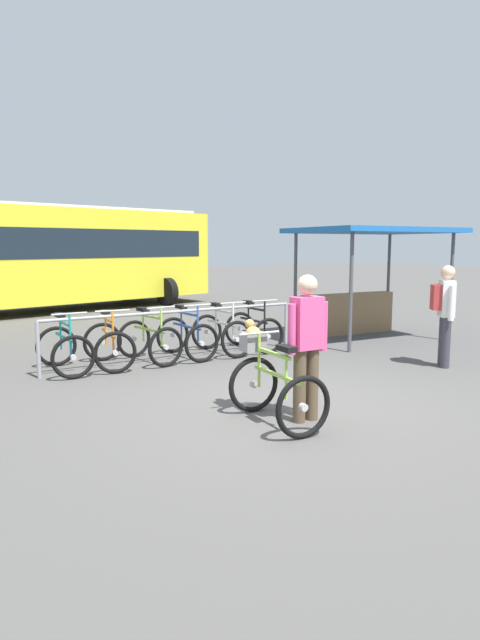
{
  "coord_description": "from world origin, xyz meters",
  "views": [
    {
      "loc": [
        -3.69,
        -5.28,
        1.96
      ],
      "look_at": [
        -0.23,
        0.72,
        1.0
      ],
      "focal_mm": 30.47,
      "sensor_mm": 36.0,
      "label": 1
    }
  ],
  "objects_px": {
    "racked_bike_blue": "(187,337)",
    "featured_bicycle": "(271,379)",
    "person_with_featured_bike": "(307,341)",
    "racked_bike_lime": "(149,341)",
    "pedestrian_with_backpack": "(445,309)",
    "racked_bike_black": "(253,330)",
    "racked_bike_white": "(221,333)",
    "bus_distant": "(52,252)",
    "racked_bike_orange": "(109,345)",
    "market_stall": "(361,272)",
    "racked_bike_teal": "(64,349)"
  },
  "relations": [
    {
      "from": "racked_bike_orange",
      "to": "bus_distant",
      "type": "relative_size",
      "value": 0.11
    },
    {
      "from": "racked_bike_black",
      "to": "bus_distant",
      "type": "distance_m",
      "value": 8.56
    },
    {
      "from": "racked_bike_black",
      "to": "person_with_featured_bike",
      "type": "relative_size",
      "value": 0.66
    },
    {
      "from": "racked_bike_teal",
      "to": "featured_bicycle",
      "type": "distance_m",
      "value": 3.84
    },
    {
      "from": "racked_bike_orange",
      "to": "market_stall",
      "type": "relative_size",
      "value": 0.36
    },
    {
      "from": "racked_bike_blue",
      "to": "market_stall",
      "type": "distance_m",
      "value": 4.27
    },
    {
      "from": "racked_bike_lime",
      "to": "pedestrian_with_backpack",
      "type": "distance_m",
      "value": 4.85
    },
    {
      "from": "racked_bike_white",
      "to": "bus_distant",
      "type": "bearing_deg",
      "value": 98.9
    },
    {
      "from": "racked_bike_white",
      "to": "person_with_featured_bike",
      "type": "bearing_deg",
      "value": -104.26
    },
    {
      "from": "person_with_featured_bike",
      "to": "racked_bike_lime",
      "type": "bearing_deg",
      "value": 96.36
    },
    {
      "from": "racked_bike_teal",
      "to": "racked_bike_lime",
      "type": "relative_size",
      "value": 0.93
    },
    {
      "from": "person_with_featured_bike",
      "to": "featured_bicycle",
      "type": "bearing_deg",
      "value": 151.48
    },
    {
      "from": "racked_bike_teal",
      "to": "racked_bike_lime",
      "type": "height_order",
      "value": "same"
    },
    {
      "from": "bus_distant",
      "to": "racked_bike_black",
      "type": "bearing_deg",
      "value": -76.38
    },
    {
      "from": "racked_bike_orange",
      "to": "person_with_featured_bike",
      "type": "xyz_separation_m",
      "value": [
        1.12,
        -3.76,
        0.54
      ]
    },
    {
      "from": "racked_bike_blue",
      "to": "featured_bicycle",
      "type": "bearing_deg",
      "value": -99.72
    },
    {
      "from": "person_with_featured_bike",
      "to": "pedestrian_with_backpack",
      "type": "bearing_deg",
      "value": 17.07
    },
    {
      "from": "racked_bike_orange",
      "to": "racked_bike_lime",
      "type": "distance_m",
      "value": 0.7
    },
    {
      "from": "racked_bike_black",
      "to": "racked_bike_white",
      "type": "bearing_deg",
      "value": -177.78
    },
    {
      "from": "racked_bike_lime",
      "to": "person_with_featured_bike",
      "type": "distance_m",
      "value": 3.85
    },
    {
      "from": "racked_bike_lime",
      "to": "racked_bike_black",
      "type": "distance_m",
      "value": 2.1
    },
    {
      "from": "racked_bike_teal",
      "to": "featured_bicycle",
      "type": "relative_size",
      "value": 0.92
    },
    {
      "from": "racked_bike_blue",
      "to": "pedestrian_with_backpack",
      "type": "relative_size",
      "value": 0.7
    },
    {
      "from": "person_with_featured_bike",
      "to": "market_stall",
      "type": "relative_size",
      "value": 0.52
    },
    {
      "from": "racked_bike_white",
      "to": "racked_bike_orange",
      "type": "bearing_deg",
      "value": -177.78
    },
    {
      "from": "featured_bicycle",
      "to": "bus_distant",
      "type": "relative_size",
      "value": 0.12
    },
    {
      "from": "racked_bike_lime",
      "to": "featured_bicycle",
      "type": "bearing_deg",
      "value": -88.76
    },
    {
      "from": "racked_bike_lime",
      "to": "bus_distant",
      "type": "relative_size",
      "value": 0.12
    },
    {
      "from": "racked_bike_orange",
      "to": "featured_bicycle",
      "type": "bearing_deg",
      "value": -77.72
    },
    {
      "from": "racked_bike_teal",
      "to": "person_with_featured_bike",
      "type": "bearing_deg",
      "value": -63.99
    },
    {
      "from": "racked_bike_white",
      "to": "racked_bike_black",
      "type": "distance_m",
      "value": 0.7
    },
    {
      "from": "racked_bike_white",
      "to": "featured_bicycle",
      "type": "height_order",
      "value": "featured_bicycle"
    },
    {
      "from": "featured_bicycle",
      "to": "pedestrian_with_backpack",
      "type": "bearing_deg",
      "value": 13.08
    },
    {
      "from": "racked_bike_blue",
      "to": "pedestrian_with_backpack",
      "type": "bearing_deg",
      "value": -39.49
    },
    {
      "from": "racked_bike_white",
      "to": "bus_distant",
      "type": "relative_size",
      "value": 0.11
    },
    {
      "from": "racked_bike_blue",
      "to": "racked_bike_white",
      "type": "bearing_deg",
      "value": 2.22
    },
    {
      "from": "racked_bike_lime",
      "to": "bus_distant",
      "type": "bearing_deg",
      "value": 89.25
    },
    {
      "from": "racked_bike_blue",
      "to": "pedestrian_with_backpack",
      "type": "xyz_separation_m",
      "value": [
        3.3,
        -2.72,
        0.57
      ]
    },
    {
      "from": "pedestrian_with_backpack",
      "to": "person_with_featured_bike",
      "type": "bearing_deg",
      "value": -162.93
    },
    {
      "from": "person_with_featured_bike",
      "to": "market_stall",
      "type": "xyz_separation_m",
      "value": [
        4.42,
        3.97,
        0.49
      ]
    },
    {
      "from": "racked_bike_black",
      "to": "pedestrian_with_backpack",
      "type": "bearing_deg",
      "value": -55.59
    },
    {
      "from": "market_stall",
      "to": "racked_bike_lime",
      "type": "bearing_deg",
      "value": -177.83
    },
    {
      "from": "racked_bike_orange",
      "to": "bus_distant",
      "type": "height_order",
      "value": "bus_distant"
    },
    {
      "from": "racked_bike_black",
      "to": "featured_bicycle",
      "type": "distance_m",
      "value": 4.2
    },
    {
      "from": "racked_bike_blue",
      "to": "person_with_featured_bike",
      "type": "distance_m",
      "value": 3.86
    },
    {
      "from": "racked_bike_white",
      "to": "person_with_featured_bike",
      "type": "height_order",
      "value": "person_with_featured_bike"
    },
    {
      "from": "racked_bike_teal",
      "to": "bus_distant",
      "type": "bearing_deg",
      "value": 79.76
    },
    {
      "from": "racked_bike_white",
      "to": "featured_bicycle",
      "type": "xyz_separation_m",
      "value": [
        -1.32,
        -3.65,
        0.12
      ]
    },
    {
      "from": "bus_distant",
      "to": "person_with_featured_bike",
      "type": "bearing_deg",
      "value": -88.51
    },
    {
      "from": "market_stall",
      "to": "racked_bike_teal",
      "type": "bearing_deg",
      "value": -177.82
    }
  ]
}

